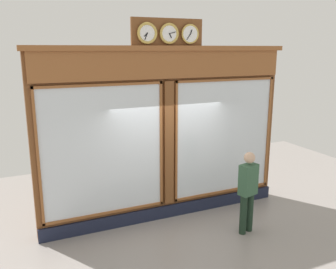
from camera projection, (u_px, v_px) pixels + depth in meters
shop_facade at (166, 134)px, 7.68m from camera, size 5.58×0.42×4.22m
pedestrian at (248, 189)px, 7.12m from camera, size 0.40×0.30×1.69m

